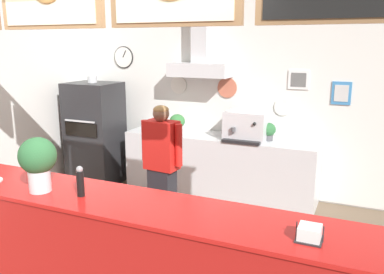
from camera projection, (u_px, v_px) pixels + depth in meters
name	position (u px, v px, depth m)	size (l,w,h in m)	color
back_wall_assembly	(224.00, 85.00, 5.69)	(5.29, 3.08, 2.97)	#9E9E99
service_counter	(97.00, 256.00, 3.20)	(4.36, 0.61, 1.03)	#B21916
back_prep_counter	(219.00, 167.00, 5.77)	(2.74, 0.63, 0.89)	silver
pizza_oven	(95.00, 133.00, 6.27)	(0.76, 0.68, 1.68)	#232326
shop_worker	(162.00, 167.00, 4.47)	(0.52, 0.26, 1.52)	#232328
espresso_machine	(247.00, 126.00, 5.44)	(0.56, 0.54, 0.39)	silver
potted_rosemary	(160.00, 121.00, 6.05)	(0.15, 0.15, 0.22)	#9E563D
potted_sage	(268.00, 131.00, 5.39)	(0.21, 0.21, 0.24)	#4C4C51
potted_basil	(177.00, 122.00, 5.86)	(0.23, 0.23, 0.27)	#9E563D
pepper_grinder	(80.00, 181.00, 3.03)	(0.06, 0.06, 0.24)	black
basil_vase	(38.00, 161.00, 3.10)	(0.29, 0.29, 0.43)	silver
napkin_holder	(310.00, 234.00, 2.36)	(0.16, 0.15, 0.10)	#262628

